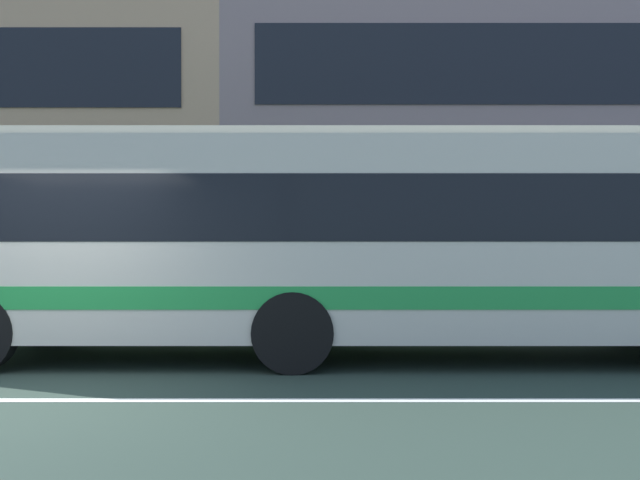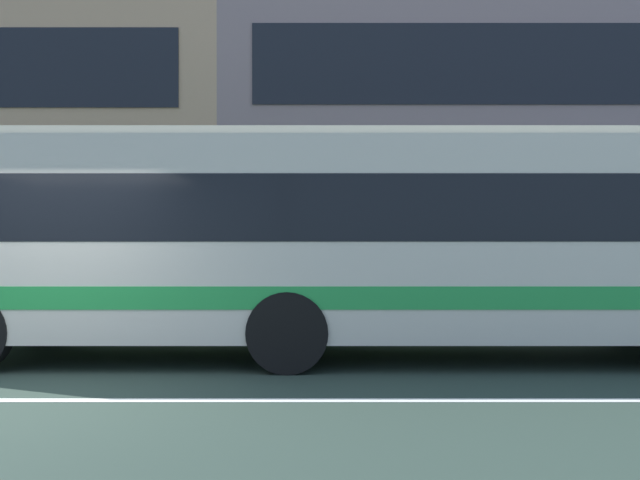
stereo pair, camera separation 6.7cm
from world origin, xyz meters
The scene contains 5 objects.
ground_plane centered at (0.00, 0.00, 0.00)m, with size 160.00×160.00×0.00m, color #2B3B32.
lane_centre_line centered at (0.00, 0.00, 0.00)m, with size 60.00×0.16×0.01m, color silver.
hedge_row_far centered at (-1.27, 6.64, 0.57)m, with size 15.50×1.10×1.15m, color #31591E.
apartment_block_right centered at (12.08, 16.54, 5.29)m, with size 23.22×9.52×10.58m.
transit_bus centered at (3.46, 2.63, 1.68)m, with size 11.15×2.63×3.04m.
Camera 1 is at (3.10, -7.54, 1.70)m, focal length 41.60 mm.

